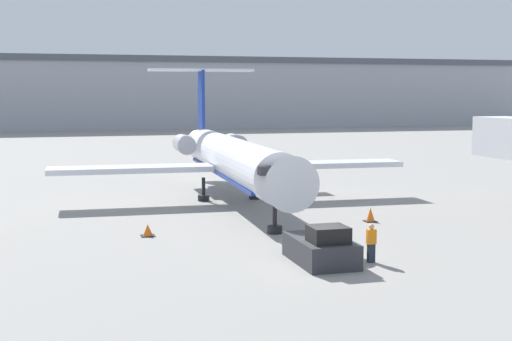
{
  "coord_description": "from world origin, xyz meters",
  "views": [
    {
      "loc": [
        -10.88,
        -28.23,
        7.44
      ],
      "look_at": [
        0.0,
        10.47,
        3.01
      ],
      "focal_mm": 50.0,
      "sensor_mm": 36.0,
      "label": 1
    }
  ],
  "objects_px": {
    "worker_near_tug": "(371,242)",
    "traffic_cone_left": "(148,231)",
    "pushback_tug": "(321,248)",
    "airplane_main": "(232,157)",
    "traffic_cone_right": "(370,215)"
  },
  "relations": [
    {
      "from": "worker_near_tug",
      "to": "traffic_cone_left",
      "type": "xyz_separation_m",
      "value": [
        -8.72,
        8.42,
        -0.6
      ]
    },
    {
      "from": "pushback_tug",
      "to": "traffic_cone_left",
      "type": "bearing_deg",
      "value": 129.84
    },
    {
      "from": "airplane_main",
      "to": "worker_near_tug",
      "type": "height_order",
      "value": "airplane_main"
    },
    {
      "from": "airplane_main",
      "to": "worker_near_tug",
      "type": "distance_m",
      "value": 18.85
    },
    {
      "from": "traffic_cone_left",
      "to": "airplane_main",
      "type": "bearing_deg",
      "value": 55.67
    },
    {
      "from": "pushback_tug",
      "to": "airplane_main",
      "type": "bearing_deg",
      "value": 88.72
    },
    {
      "from": "pushback_tug",
      "to": "traffic_cone_left",
      "type": "xyz_separation_m",
      "value": [
        -6.58,
        7.89,
        -0.36
      ]
    },
    {
      "from": "worker_near_tug",
      "to": "traffic_cone_right",
      "type": "bearing_deg",
      "value": 65.36
    },
    {
      "from": "airplane_main",
      "to": "traffic_cone_left",
      "type": "xyz_separation_m",
      "value": [
        -6.99,
        -10.23,
        -2.75
      ]
    },
    {
      "from": "pushback_tug",
      "to": "worker_near_tug",
      "type": "distance_m",
      "value": 2.21
    },
    {
      "from": "traffic_cone_left",
      "to": "traffic_cone_right",
      "type": "xyz_separation_m",
      "value": [
        12.89,
        0.69,
        0.1
      ]
    },
    {
      "from": "pushback_tug",
      "to": "worker_near_tug",
      "type": "height_order",
      "value": "pushback_tug"
    },
    {
      "from": "airplane_main",
      "to": "pushback_tug",
      "type": "relative_size",
      "value": 6.97
    },
    {
      "from": "traffic_cone_left",
      "to": "traffic_cone_right",
      "type": "distance_m",
      "value": 12.91
    },
    {
      "from": "worker_near_tug",
      "to": "traffic_cone_right",
      "type": "height_order",
      "value": "worker_near_tug"
    }
  ]
}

